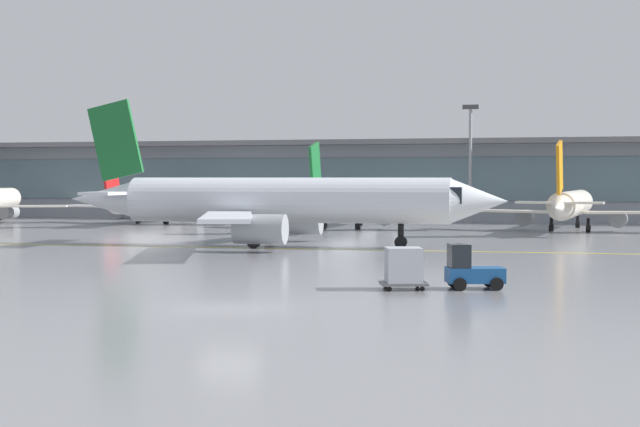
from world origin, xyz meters
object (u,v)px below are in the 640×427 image
(gate_airplane_1, at_px, (157,201))
(gate_airplane_2, at_px, (344,204))
(cargo_dolly_lead, at_px, (404,267))
(apron_light_mast_1, at_px, (470,158))
(baggage_tug, at_px, (470,270))
(gate_airplane_3, at_px, (571,205))
(taxiing_regional_jet, at_px, (282,202))

(gate_airplane_1, height_order, gate_airplane_2, same)
(cargo_dolly_lead, relative_size, apron_light_mast_1, 0.19)
(baggage_tug, bearing_deg, gate_airplane_2, 91.34)
(gate_airplane_2, bearing_deg, gate_airplane_1, 78.32)
(gate_airplane_1, xyz_separation_m, gate_airplane_2, (22.72, -5.54, 0.00))
(gate_airplane_3, bearing_deg, apron_light_mast_1, 43.76)
(gate_airplane_2, height_order, gate_airplane_3, same)
(cargo_dolly_lead, height_order, apron_light_mast_1, apron_light_mast_1)
(gate_airplane_1, relative_size, gate_airplane_2, 1.00)
(taxiing_regional_jet, bearing_deg, gate_airplane_2, 90.33)
(gate_airplane_3, relative_size, taxiing_regional_jet, 0.75)
(apron_light_mast_1, bearing_deg, gate_airplane_3, -51.87)
(gate_airplane_1, xyz_separation_m, gate_airplane_3, (44.73, -4.14, 0.00))
(gate_airplane_1, height_order, apron_light_mast_1, apron_light_mast_1)
(taxiing_regional_jet, bearing_deg, cargo_dolly_lead, -64.32)
(gate_airplane_3, xyz_separation_m, baggage_tug, (-4.37, -51.14, -1.62))
(gate_airplane_1, bearing_deg, baggage_tug, -139.75)
(gate_airplane_3, xyz_separation_m, apron_light_mast_1, (-11.07, 14.10, 4.82))
(gate_airplane_2, distance_m, cargo_dolly_lead, 52.80)
(gate_airplane_2, relative_size, cargo_dolly_lead, 10.13)
(gate_airplane_2, height_order, baggage_tug, gate_airplane_2)
(gate_airplane_3, distance_m, cargo_dolly_lead, 52.64)
(gate_airplane_2, xyz_separation_m, taxiing_regional_jet, (1.19, -25.37, 0.84))
(gate_airplane_3, xyz_separation_m, cargo_dolly_lead, (-7.32, -52.10, -1.46))
(gate_airplane_1, height_order, taxiing_regional_jet, taxiing_regional_jet)
(apron_light_mast_1, bearing_deg, taxiing_regional_jet, -103.41)
(gate_airplane_2, bearing_deg, gate_airplane_3, -84.30)
(gate_airplane_1, distance_m, gate_airplane_3, 44.92)
(gate_airplane_1, bearing_deg, taxiing_regional_jet, -138.15)
(gate_airplane_3, distance_m, apron_light_mast_1, 18.57)
(taxiing_regional_jet, height_order, baggage_tug, taxiing_regional_jet)
(cargo_dolly_lead, bearing_deg, taxiing_regional_jet, 99.86)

